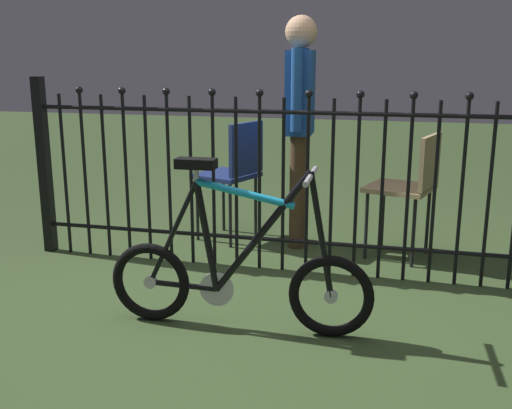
{
  "coord_description": "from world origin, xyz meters",
  "views": [
    {
      "loc": [
        0.8,
        -3.02,
        1.38
      ],
      "look_at": [
        0.01,
        0.2,
        0.55
      ],
      "focal_mm": 42.68,
      "sensor_mm": 36.0,
      "label": 1
    }
  ],
  "objects": [
    {
      "name": "ground_plane",
      "position": [
        0.0,
        0.0,
        0.0
      ],
      "size": [
        20.0,
        20.0,
        0.0
      ],
      "primitive_type": "plane",
      "color": "#3B522A"
    },
    {
      "name": "chair_tan",
      "position": [
        0.86,
        1.11,
        0.54
      ],
      "size": [
        0.51,
        0.51,
        0.86
      ],
      "color": "black",
      "rests_on": "ground"
    },
    {
      "name": "chair_navy",
      "position": [
        -0.4,
        1.22,
        0.56
      ],
      "size": [
        0.51,
        0.51,
        0.9
      ],
      "color": "black",
      "rests_on": "ground"
    },
    {
      "name": "bicycle",
      "position": [
        0.02,
        -0.23,
        0.29
      ],
      "size": [
        1.37,
        0.4,
        0.88
      ],
      "color": "black",
      "rests_on": "ground"
    },
    {
      "name": "person_visitor",
      "position": [
        0.08,
        1.24,
        0.97
      ],
      "size": [
        0.22,
        0.48,
        1.63
      ],
      "color": "#4C3823",
      "rests_on": "ground"
    },
    {
      "name": "iron_fence",
      "position": [
        -0.04,
        0.67,
        0.61
      ],
      "size": [
        3.31,
        0.07,
        1.23
      ],
      "color": "black",
      "rests_on": "ground"
    }
  ]
}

